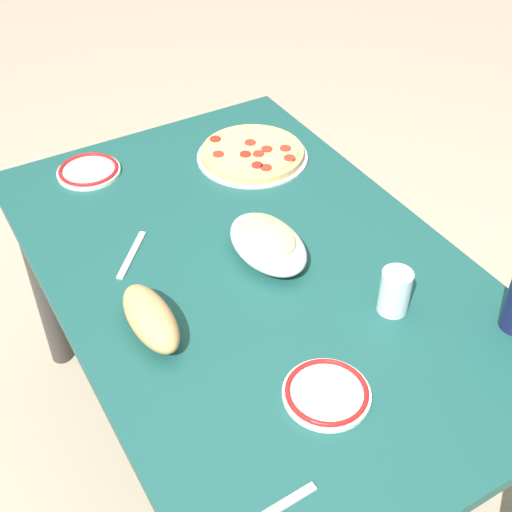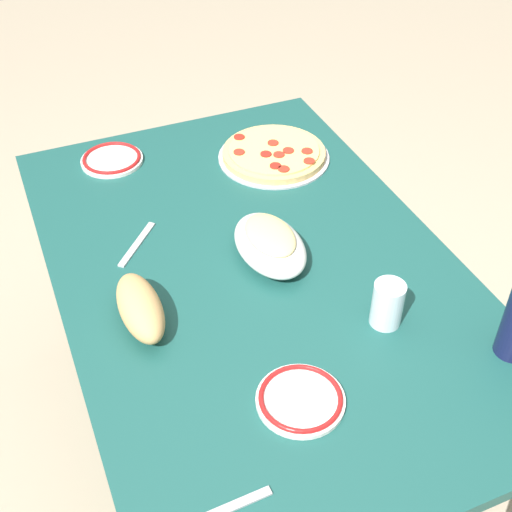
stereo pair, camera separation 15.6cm
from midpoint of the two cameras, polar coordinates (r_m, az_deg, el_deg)
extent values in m
plane|color=tan|center=(2.13, -2.18, -15.54)|extent=(8.00, 8.00, 0.00)
cube|color=#194C47|center=(1.59, -2.81, -1.35)|extent=(1.39, 0.89, 0.03)
cylinder|color=#33302D|center=(2.22, -19.29, -2.08)|extent=(0.07, 0.07, 0.69)
cylinder|color=#33302D|center=(2.40, -1.54, 4.21)|extent=(0.07, 0.07, 0.69)
cylinder|color=#B7B7BC|center=(1.95, -2.63, 8.16)|extent=(0.31, 0.31, 0.01)
cylinder|color=#DBB26B|center=(1.94, -2.64, 8.46)|extent=(0.29, 0.29, 0.02)
cylinder|color=#EACC75|center=(1.94, -2.65, 8.76)|extent=(0.25, 0.25, 0.01)
cylinder|color=maroon|center=(1.98, -5.69, 9.57)|extent=(0.03, 0.03, 0.00)
cylinder|color=#B22D1E|center=(1.93, 0.12, 8.87)|extent=(0.03, 0.03, 0.00)
cylinder|color=maroon|center=(1.86, -2.32, 7.47)|extent=(0.03, 0.03, 0.00)
cylinder|color=#B22D1E|center=(1.93, -1.44, 8.80)|extent=(0.03, 0.03, 0.00)
cylinder|color=#B22D1E|center=(1.96, -2.80, 9.32)|extent=(0.03, 0.03, 0.00)
cylinder|color=#B22D1E|center=(1.91, -5.52, 8.35)|extent=(0.03, 0.03, 0.00)
cylinder|color=#B22D1E|center=(1.91, -2.17, 8.41)|extent=(0.03, 0.03, 0.00)
cylinder|color=#B22D1E|center=(1.89, 0.42, 8.08)|extent=(0.03, 0.03, 0.00)
cylinder|color=maroon|center=(1.91, -3.26, 8.37)|extent=(0.03, 0.03, 0.00)
cylinder|color=#B22D1E|center=(1.85, -1.60, 7.27)|extent=(0.03, 0.03, 0.00)
ellipsoid|color=white|center=(1.59, -1.83, 0.90)|extent=(0.24, 0.15, 0.07)
ellipsoid|color=#AD2819|center=(1.58, -1.84, 1.24)|extent=(0.20, 0.12, 0.03)
ellipsoid|color=#EFD684|center=(1.57, -1.85, 1.75)|extent=(0.17, 0.10, 0.02)
cylinder|color=silver|center=(1.46, 8.48, -3.08)|extent=(0.07, 0.07, 0.10)
cylinder|color=white|center=(1.32, 2.47, -11.57)|extent=(0.17, 0.17, 0.01)
torus|color=red|center=(1.32, 2.48, -11.36)|extent=(0.16, 0.16, 0.01)
cylinder|color=white|center=(1.95, -15.98, 6.67)|extent=(0.17, 0.17, 0.01)
torus|color=red|center=(1.95, -16.02, 6.86)|extent=(0.16, 0.16, 0.01)
ellipsoid|color=tan|center=(1.44, -11.86, -5.22)|extent=(0.21, 0.09, 0.08)
cube|color=#B7B7BC|center=(1.65, -12.98, 0.00)|extent=(0.14, 0.12, 0.00)
cube|color=#B7B7BC|center=(1.20, -2.58, -20.62)|extent=(0.02, 0.17, 0.00)
camera|label=1|loc=(0.08, -92.87, -2.48)|focal=48.16mm
camera|label=2|loc=(0.08, 87.13, 2.48)|focal=48.16mm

